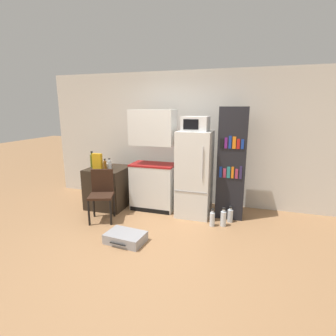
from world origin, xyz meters
The scene contains 17 objects.
ground_plane centered at (0.00, 0.00, 0.00)m, with size 24.00×24.00×0.00m, color #A3754C.
wall_back centered at (0.20, 2.00, 1.33)m, with size 6.40×0.10×2.65m.
side_table centered at (-1.35, 1.21, 0.40)m, with size 0.74×0.77×0.79m.
kitchen_hutch centered at (-0.45, 1.36, 0.88)m, with size 0.84×0.50×1.91m.
refrigerator centered at (0.37, 1.30, 0.78)m, with size 0.60×0.63×1.55m.
microwave centered at (0.37, 1.30, 1.68)m, with size 0.44×0.41×0.25m.
bookshelf centered at (1.01, 1.42, 0.98)m, with size 0.48×0.37×1.97m.
bottle_olive_oil centered at (-1.66, 1.16, 0.93)m, with size 0.08×0.08×0.32m.
bottle_amber_beer centered at (-1.31, 1.04, 0.88)m, with size 0.06×0.06×0.21m.
bottle_clear_short centered at (-1.25, 1.11, 0.88)m, with size 0.07×0.07×0.21m.
bowl centered at (-1.45, 1.37, 0.82)m, with size 0.17×0.17×0.05m.
cereal_box centered at (-1.48, 1.06, 0.94)m, with size 0.19×0.07×0.30m.
chair centered at (-1.14, 0.61, 0.53)m, with size 0.51×0.52×0.89m.
suitcase_large_flat centered at (-0.37, -0.04, 0.07)m, with size 0.60×0.44×0.14m.
water_bottle_front centered at (0.95, 0.95, 0.14)m, with size 0.09×0.09×0.33m.
water_bottle_middle centered at (1.05, 1.15, 0.12)m, with size 0.09×0.09×0.28m.
water_bottle_back centered at (0.77, 0.89, 0.13)m, with size 0.08×0.08×0.31m.
Camera 1 is at (1.29, -3.22, 1.95)m, focal length 28.00 mm.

